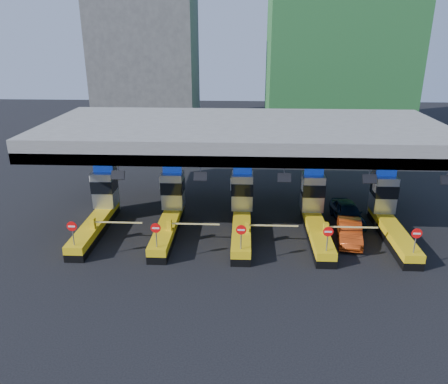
{
  "coord_description": "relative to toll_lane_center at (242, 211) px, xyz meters",
  "views": [
    {
      "loc": [
        0.12,
        -27.58,
        13.08
      ],
      "look_at": [
        -1.22,
        0.0,
        2.85
      ],
      "focal_mm": 35.0,
      "sensor_mm": 36.0,
      "label": 1
    }
  ],
  "objects": [
    {
      "name": "toll_canopy",
      "position": [
        -0.0,
        2.59,
        4.74
      ],
      "size": [
        28.0,
        12.09,
        7.0
      ],
      "color": "slate",
      "rests_on": "ground"
    },
    {
      "name": "toll_lane_right",
      "position": [
        5.0,
        0.0,
        0.0
      ],
      "size": [
        4.43,
        8.0,
        4.16
      ],
      "color": "black",
      "rests_on": "ground"
    },
    {
      "name": "toll_lane_center",
      "position": [
        0.0,
        0.0,
        0.0
      ],
      "size": [
        4.43,
        8.0,
        4.16
      ],
      "color": "black",
      "rests_on": "ground"
    },
    {
      "name": "bg_building_concrete",
      "position": [
        -14.0,
        35.72,
        7.6
      ],
      "size": [
        14.0,
        10.0,
        18.0
      ],
      "primitive_type": "cube",
      "color": "#4C4C49",
      "rests_on": "ground"
    },
    {
      "name": "toll_lane_far_left",
      "position": [
        -10.0,
        0.0,
        0.0
      ],
      "size": [
        4.43,
        8.0,
        4.16
      ],
      "color": "black",
      "rests_on": "ground"
    },
    {
      "name": "toll_lane_left",
      "position": [
        -5.0,
        0.0,
        0.0
      ],
      "size": [
        4.43,
        8.0,
        4.16
      ],
      "color": "black",
      "rests_on": "ground"
    },
    {
      "name": "bg_building_scaffold",
      "position": [
        12.0,
        31.72,
        12.6
      ],
      "size": [
        18.0,
        12.0,
        28.0
      ],
      "primitive_type": "cube",
      "color": "#1E5926",
      "rests_on": "ground"
    },
    {
      "name": "red_car",
      "position": [
        7.1,
        -1.54,
        -0.71
      ],
      "size": [
        2.04,
        4.31,
        1.36
      ],
      "primitive_type": "imported",
      "rotation": [
        0.0,
        0.0,
        -0.15
      ],
      "color": "#A7340C",
      "rests_on": "ground"
    },
    {
      "name": "ground",
      "position": [
        -0.0,
        -0.28,
        -1.4
      ],
      "size": [
        120.0,
        120.0,
        0.0
      ],
      "primitive_type": "plane",
      "color": "black",
      "rests_on": "ground"
    },
    {
      "name": "toll_lane_far_right",
      "position": [
        10.0,
        0.0,
        0.0
      ],
      "size": [
        4.43,
        8.0,
        4.16
      ],
      "color": "black",
      "rests_on": "ground"
    },
    {
      "name": "van",
      "position": [
        7.64,
        1.6,
        -0.65
      ],
      "size": [
        2.16,
        4.53,
        1.5
      ],
      "primitive_type": "imported",
      "rotation": [
        0.0,
        0.0,
        0.09
      ],
      "color": "black",
      "rests_on": "ground"
    }
  ]
}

